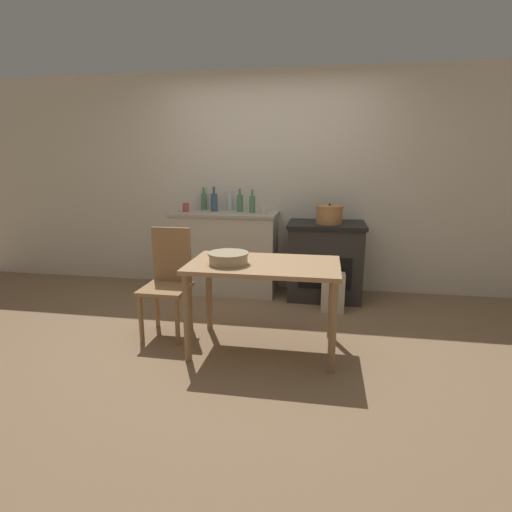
{
  "coord_description": "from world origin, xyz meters",
  "views": [
    {
      "loc": [
        0.65,
        -3.23,
        1.54
      ],
      "look_at": [
        0.0,
        0.55,
        0.62
      ],
      "focal_mm": 28.0,
      "sensor_mm": 36.0,
      "label": 1
    }
  ],
  "objects_px": {
    "stock_pot": "(329,215)",
    "mixing_bowl_large": "(228,258)",
    "flour_sack": "(333,292)",
    "bottle_center_left": "(204,201)",
    "bottle_far_left": "(240,203)",
    "cup_center_right": "(263,211)",
    "chair": "(168,279)",
    "stove": "(325,260)",
    "bottle_left": "(252,204)",
    "cup_mid_right": "(186,207)",
    "work_table": "(264,275)",
    "bottle_center": "(214,202)",
    "bottle_mid_left": "(230,201)"
  },
  "relations": [
    {
      "from": "stove",
      "to": "chair",
      "type": "xyz_separation_m",
      "value": [
        -1.39,
        -1.23,
        0.07
      ]
    },
    {
      "from": "cup_center_right",
      "to": "mixing_bowl_large",
      "type": "bearing_deg",
      "value": -92.4
    },
    {
      "from": "stock_pot",
      "to": "bottle_center",
      "type": "height_order",
      "value": "bottle_center"
    },
    {
      "from": "stock_pot",
      "to": "cup_center_right",
      "type": "xyz_separation_m",
      "value": [
        -0.73,
        0.02,
        0.03
      ]
    },
    {
      "from": "chair",
      "to": "mixing_bowl_large",
      "type": "distance_m",
      "value": 0.73
    },
    {
      "from": "flour_sack",
      "to": "stove",
      "type": "bearing_deg",
      "value": 101.26
    },
    {
      "from": "chair",
      "to": "work_table",
      "type": "bearing_deg",
      "value": -11.09
    },
    {
      "from": "bottle_far_left",
      "to": "bottle_center_left",
      "type": "distance_m",
      "value": 0.48
    },
    {
      "from": "bottle_center_left",
      "to": "bottle_mid_left",
      "type": "bearing_deg",
      "value": 1.62
    },
    {
      "from": "bottle_center_left",
      "to": "stock_pot",
      "type": "bearing_deg",
      "value": -11.14
    },
    {
      "from": "work_table",
      "to": "cup_mid_right",
      "type": "xyz_separation_m",
      "value": [
        -1.14,
        1.42,
        0.37
      ]
    },
    {
      "from": "bottle_center",
      "to": "chair",
      "type": "bearing_deg",
      "value": -92.75
    },
    {
      "from": "bottle_mid_left",
      "to": "cup_center_right",
      "type": "xyz_separation_m",
      "value": [
        0.46,
        -0.29,
        -0.07
      ]
    },
    {
      "from": "stock_pot",
      "to": "bottle_left",
      "type": "xyz_separation_m",
      "value": [
        -0.87,
        0.12,
        0.09
      ]
    },
    {
      "from": "flour_sack",
      "to": "bottle_center_left",
      "type": "distance_m",
      "value": 1.91
    },
    {
      "from": "flour_sack",
      "to": "bottle_mid_left",
      "type": "xyz_separation_m",
      "value": [
        -1.25,
        0.68,
        0.86
      ]
    },
    {
      "from": "flour_sack",
      "to": "work_table",
      "type": "bearing_deg",
      "value": -120.91
    },
    {
      "from": "bottle_center_left",
      "to": "cup_mid_right",
      "type": "height_order",
      "value": "bottle_center_left"
    },
    {
      "from": "work_table",
      "to": "stock_pot",
      "type": "xyz_separation_m",
      "value": [
        0.52,
        1.35,
        0.33
      ]
    },
    {
      "from": "stock_pot",
      "to": "bottle_far_left",
      "type": "relative_size",
      "value": 1.1
    },
    {
      "from": "chair",
      "to": "stove",
      "type": "bearing_deg",
      "value": 42.29
    },
    {
      "from": "bottle_far_left",
      "to": "mixing_bowl_large",
      "type": "bearing_deg",
      "value": -81.32
    },
    {
      "from": "chair",
      "to": "cup_mid_right",
      "type": "height_order",
      "value": "cup_mid_right"
    },
    {
      "from": "flour_sack",
      "to": "bottle_center_left",
      "type": "relative_size",
      "value": 1.49
    },
    {
      "from": "stock_pot",
      "to": "bottle_center_left",
      "type": "xyz_separation_m",
      "value": [
        -1.51,
        0.3,
        0.09
      ]
    },
    {
      "from": "flour_sack",
      "to": "cup_center_right",
      "type": "xyz_separation_m",
      "value": [
        -0.79,
        0.4,
        0.79
      ]
    },
    {
      "from": "stove",
      "to": "cup_mid_right",
      "type": "distance_m",
      "value": 1.73
    },
    {
      "from": "stove",
      "to": "bottle_left",
      "type": "height_order",
      "value": "bottle_left"
    },
    {
      "from": "work_table",
      "to": "mixing_bowl_large",
      "type": "distance_m",
      "value": 0.32
    },
    {
      "from": "chair",
      "to": "bottle_far_left",
      "type": "distance_m",
      "value": 1.51
    },
    {
      "from": "stove",
      "to": "mixing_bowl_large",
      "type": "height_order",
      "value": "stove"
    },
    {
      "from": "stock_pot",
      "to": "mixing_bowl_large",
      "type": "relative_size",
      "value": 0.92
    },
    {
      "from": "stock_pot",
      "to": "mixing_bowl_large",
      "type": "height_order",
      "value": "stock_pot"
    },
    {
      "from": "work_table",
      "to": "bottle_far_left",
      "type": "bearing_deg",
      "value": 108.69
    },
    {
      "from": "stove",
      "to": "stock_pot",
      "type": "xyz_separation_m",
      "value": [
        0.02,
        -0.07,
        0.53
      ]
    },
    {
      "from": "bottle_left",
      "to": "bottle_center",
      "type": "height_order",
      "value": "bottle_center"
    },
    {
      "from": "bottle_mid_left",
      "to": "bottle_center_left",
      "type": "bearing_deg",
      "value": -178.38
    },
    {
      "from": "stock_pot",
      "to": "flour_sack",
      "type": "bearing_deg",
      "value": -80.21
    },
    {
      "from": "work_table",
      "to": "chair",
      "type": "bearing_deg",
      "value": 168.27
    },
    {
      "from": "flour_sack",
      "to": "cup_mid_right",
      "type": "bearing_deg",
      "value": 165.43
    },
    {
      "from": "flour_sack",
      "to": "cup_center_right",
      "type": "distance_m",
      "value": 1.19
    },
    {
      "from": "bottle_mid_left",
      "to": "bottle_center_left",
      "type": "xyz_separation_m",
      "value": [
        -0.32,
        -0.01,
        -0.0
      ]
    },
    {
      "from": "work_table",
      "to": "bottle_center",
      "type": "relative_size",
      "value": 4.19
    },
    {
      "from": "work_table",
      "to": "mixing_bowl_large",
      "type": "height_order",
      "value": "mixing_bowl_large"
    },
    {
      "from": "bottle_far_left",
      "to": "cup_center_right",
      "type": "height_order",
      "value": "bottle_far_left"
    },
    {
      "from": "work_table",
      "to": "cup_center_right",
      "type": "relative_size",
      "value": 15.27
    },
    {
      "from": "stove",
      "to": "bottle_center",
      "type": "distance_m",
      "value": 1.47
    },
    {
      "from": "stove",
      "to": "work_table",
      "type": "relative_size",
      "value": 0.72
    },
    {
      "from": "bottle_center",
      "to": "cup_mid_right",
      "type": "relative_size",
      "value": 2.77
    },
    {
      "from": "flour_sack",
      "to": "bottle_center",
      "type": "relative_size",
      "value": 1.41
    }
  ]
}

